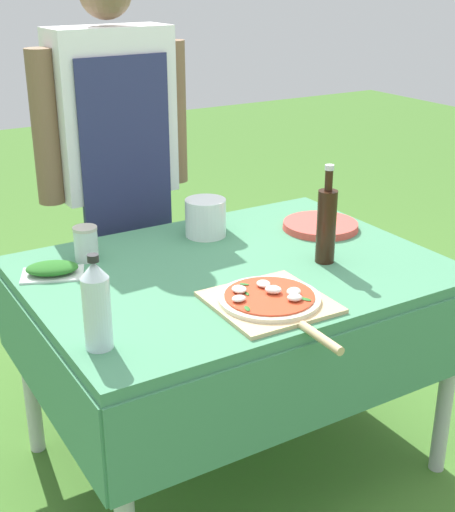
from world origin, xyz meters
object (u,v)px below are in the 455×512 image
at_px(prep_table, 234,292).
at_px(pizza_on_peel, 271,300).
at_px(herb_container, 52,269).
at_px(plate_stack, 320,226).
at_px(person_cook, 115,155).
at_px(oil_bottle, 326,224).
at_px(sauce_jar, 86,245).
at_px(water_bottle, 97,305).
at_px(mixing_tub, 206,218).

height_order(prep_table, pizza_on_peel, pizza_on_peel).
relative_size(herb_container, plate_stack, 0.80).
height_order(person_cook, plate_stack, person_cook).
bearing_deg(pizza_on_peel, person_cook, 93.36).
distance_m(oil_bottle, sauce_jar, 0.77).
bearing_deg(oil_bottle, water_bottle, -169.59).
distance_m(water_bottle, sauce_jar, 0.59).
height_order(oil_bottle, plate_stack, oil_bottle).
bearing_deg(herb_container, sauce_jar, 25.05).
bearing_deg(plate_stack, pizza_on_peel, -139.98).
bearing_deg(sauce_jar, prep_table, -37.66).
height_order(herb_container, plate_stack, herb_container).
xyz_separation_m(plate_stack, sauce_jar, (-0.83, 0.16, 0.04)).
xyz_separation_m(herb_container, sauce_jar, (0.14, 0.06, 0.03)).
distance_m(prep_table, oil_bottle, 0.37).
bearing_deg(herb_container, water_bottle, -95.06).
xyz_separation_m(mixing_tub, sauce_jar, (-0.44, 0.00, -0.02)).
distance_m(person_cook, herb_container, 0.66).
height_order(person_cook, herb_container, person_cook).
bearing_deg(herb_container, mixing_tub, 6.18).
xyz_separation_m(herb_container, mixing_tub, (0.58, 0.06, 0.05)).
relative_size(person_cook, water_bottle, 6.57).
height_order(pizza_on_peel, oil_bottle, oil_bottle).
relative_size(herb_container, mixing_tub, 1.52).
distance_m(person_cook, sauce_jar, 0.52).
height_order(water_bottle, plate_stack, water_bottle).
distance_m(mixing_tub, sauce_jar, 0.44).
xyz_separation_m(pizza_on_peel, oil_bottle, (0.33, 0.18, 0.11)).
distance_m(mixing_tub, plate_stack, 0.42).
xyz_separation_m(oil_bottle, sauce_jar, (-0.65, 0.41, -0.08)).
height_order(person_cook, oil_bottle, person_cook).
bearing_deg(mixing_tub, sauce_jar, 179.87).
relative_size(person_cook, pizza_on_peel, 3.39).
relative_size(pizza_on_peel, herb_container, 2.20).
height_order(mixing_tub, sauce_jar, mixing_tub).
height_order(oil_bottle, mixing_tub, oil_bottle).
bearing_deg(prep_table, oil_bottle, -23.30).
bearing_deg(pizza_on_peel, prep_table, 79.95).
height_order(prep_table, sauce_jar, sauce_jar).
bearing_deg(water_bottle, pizza_on_peel, -2.73).
relative_size(water_bottle, herb_container, 1.14).
bearing_deg(sauce_jar, pizza_on_peel, -61.32).
distance_m(prep_table, herb_container, 0.57).
bearing_deg(water_bottle, herb_container, 84.94).
distance_m(pizza_on_peel, sauce_jar, 0.67).
xyz_separation_m(water_bottle, mixing_tub, (0.62, 0.56, -0.05)).
distance_m(prep_table, plate_stack, 0.48).
relative_size(oil_bottle, mixing_tub, 2.22).
bearing_deg(water_bottle, prep_table, 25.73).
height_order(pizza_on_peel, plate_stack, pizza_on_peel).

